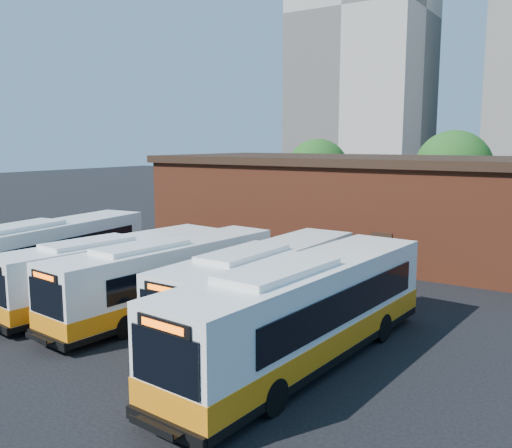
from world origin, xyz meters
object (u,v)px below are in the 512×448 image
Objects in this scene: bus_farwest at (46,257)px; transit_worker at (200,346)px; bus_midwest at (168,280)px; bus_east at (305,316)px; bus_mideast at (264,288)px; bus_west at (116,273)px.

transit_worker is at bearing -23.15° from bus_farwest.
bus_farwest reaches higher than bus_midwest.
bus_farwest is 15.58m from bus_east.
bus_farwest is 1.06× the size of bus_mideast.
bus_mideast is at bearing 17.74° from bus_west.
bus_mideast reaches higher than bus_midwest.
bus_farwest is at bearing -172.72° from bus_mideast.
bus_mideast is at bearing -0.47° from bus_farwest.
transit_worker is at bearing -128.05° from bus_east.
bus_farwest reaches higher than bus_west.
transit_worker is at bearing -18.51° from bus_west.
bus_farwest is at bearing 74.87° from transit_worker.
bus_west is (5.08, 0.00, -0.15)m from bus_farwest.
transit_worker is at bearing -79.37° from bus_mideast.
bus_farwest is 13.72m from transit_worker.
transit_worker is (5.12, -4.18, -0.55)m from bus_midwest.
bus_midwest is at bearing 12.66° from bus_west.
transit_worker is (13.13, -3.90, -0.65)m from bus_farwest.
bus_west is at bearing 177.34° from bus_east.
bus_farwest is 1.07× the size of bus_midwest.
bus_midwest is at bearing -165.05° from bus_mideast.
bus_east is at bearing 0.30° from bus_west.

